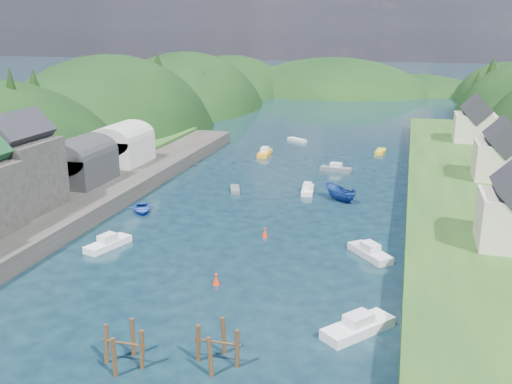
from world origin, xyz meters
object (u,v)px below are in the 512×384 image
(piling_cluster_near, at_px, (124,350))
(channel_buoy_far, at_px, (265,233))
(piling_cluster_far, at_px, (217,349))
(channel_buoy_near, at_px, (216,279))

(piling_cluster_near, xyz_separation_m, channel_buoy_far, (3.24, 26.63, -0.70))
(piling_cluster_near, bearing_deg, piling_cluster_far, 16.14)
(piling_cluster_near, xyz_separation_m, piling_cluster_far, (6.12, 1.77, -0.01))
(piling_cluster_near, distance_m, channel_buoy_far, 26.84)
(piling_cluster_near, distance_m, piling_cluster_far, 6.37)
(piling_cluster_near, height_order, channel_buoy_near, piling_cluster_near)
(channel_buoy_near, distance_m, channel_buoy_far, 12.96)
(piling_cluster_near, relative_size, channel_buoy_far, 3.18)
(piling_cluster_far, relative_size, channel_buoy_far, 3.16)
(piling_cluster_near, distance_m, channel_buoy_near, 13.89)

